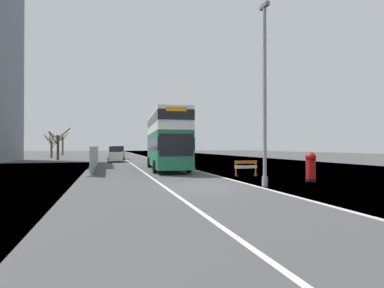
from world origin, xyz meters
name	(u,v)px	position (x,y,z in m)	size (l,w,h in m)	color
ground	(212,187)	(0.60, 0.11, -0.05)	(140.00, 280.00, 0.10)	#424244
double_decker_bus	(167,140)	(0.44, 11.64, 2.61)	(3.39, 11.55, 4.91)	#1E6B47
lamppost_foreground	(265,100)	(3.05, -0.87, 4.35)	(0.29, 0.70, 9.17)	gray
red_pillar_postbox	(311,165)	(6.64, 0.36, 0.94)	(0.60, 0.60, 1.70)	black
roadworks_barrier	(246,167)	(4.49, 4.29, 0.64)	(1.58, 0.53, 1.05)	orange
construction_site_fence	(95,158)	(-5.65, 15.15, 0.98)	(0.44, 17.20, 2.04)	#A8AAAD
car_oncoming_near	(115,155)	(-3.54, 26.88, 0.96)	(1.93, 4.59, 2.04)	silver
car_receding_mid	(118,153)	(-2.92, 35.49, 0.98)	(2.08, 4.45, 2.09)	gray
bare_tree_far_verge_near	(58,144)	(-11.64, 34.57, 2.35)	(3.05, 2.76, 4.90)	#4C3D2D
bare_tree_far_verge_mid	(52,146)	(-14.11, 44.29, 2.12)	(2.93, 2.93, 4.22)	#4C3D2D
bare_tree_far_verge_far	(63,145)	(-14.54, 61.41, 2.48)	(2.32, 3.10, 5.47)	#4C3D2D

